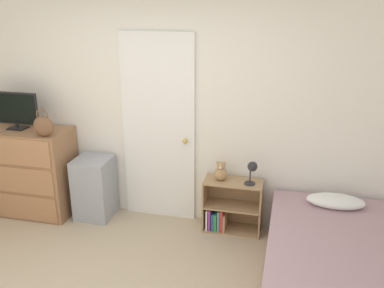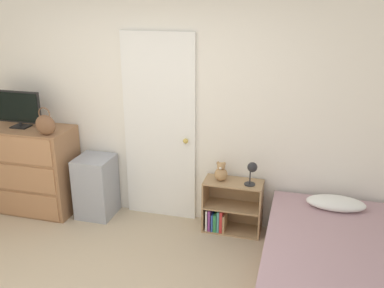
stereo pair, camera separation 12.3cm
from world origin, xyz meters
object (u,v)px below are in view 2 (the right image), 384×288
Objects in this scene: storage_bin at (96,186)px; teddy_bear at (221,172)px; bookshelf at (228,209)px; bed at (335,267)px; desk_lamp at (252,170)px; dresser at (29,169)px; tv at (18,108)px; handbag at (45,125)px.

storage_bin is 3.37× the size of teddy_bear.
bed reaches higher than bookshelf.
bookshelf is 0.57m from desk_lamp.
desk_lamp is 1.22m from bed.
teddy_bear is at bearing 2.34° from storage_bin.
teddy_bear is at bearing 172.72° from desk_lamp.
storage_bin is 2.70m from bed.
tv is at bearing 168.89° from dresser.
storage_bin is at bearing -179.45° from desk_lamp.
teddy_bear is 1.46m from bed.
tv is 2.37m from teddy_bear.
storage_bin is at bearing 3.32° from tv.
dresser is at bearing 169.32° from bed.
tv is 1.79× the size of handbag.
desk_lamp is (0.33, -0.04, 0.09)m from teddy_bear.
desk_lamp is at bearing 1.45° from tv.
handbag reaches higher than bed.
storage_bin is at bearing 164.91° from bed.
tv is 2.61× the size of teddy_bear.
bookshelf is (1.95, 0.28, -0.89)m from handbag.
dresser is 3.52× the size of handbag.
handbag is at bearing -21.99° from dresser.
storage_bin is at bearing 27.94° from handbag.
bookshelf is 0.34× the size of bed.
desk_lamp reaches higher than storage_bin.
bookshelf is 1.32m from bed.
bed is at bearing -9.08° from handbag.
bookshelf is at bearing 3.50° from teddy_bear.
dresser is 1.52× the size of storage_bin.
desk_lamp is at bearing 1.63° from dresser.
tv is at bearing -176.68° from storage_bin.
handbag is 0.17× the size of bed.
bed is (3.47, -0.65, -0.99)m from tv.
handbag is at bearing -152.06° from storage_bin.
tv reaches higher than storage_bin.
bookshelf is at bearing 168.81° from desk_lamp.
desk_lamp is at bearing 6.19° from handbag.
bookshelf is (1.53, 0.06, -0.11)m from storage_bin.
dresser is 2.27m from teddy_bear.
desk_lamp reaches higher than teddy_bear.
dresser is 0.76m from handbag.
bed is at bearing -10.68° from dresser.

